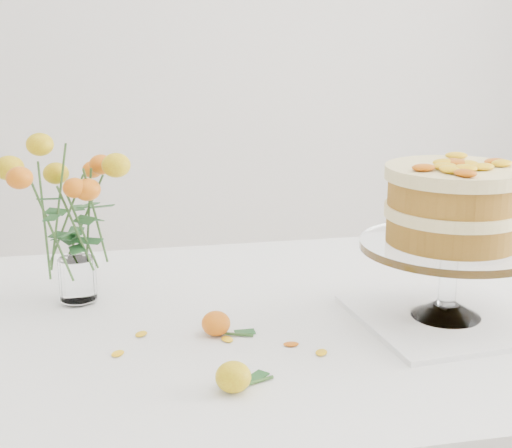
% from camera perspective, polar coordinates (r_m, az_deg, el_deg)
% --- Properties ---
extents(table, '(1.43, 0.93, 0.76)m').
position_cam_1_polar(table, '(1.35, 2.15, -10.34)').
color(table, tan).
rests_on(table, ground).
extents(napkin, '(0.33, 0.33, 0.01)m').
position_cam_1_polar(napkin, '(1.33, 14.90, -7.29)').
color(napkin, white).
rests_on(napkin, table).
extents(cake_stand, '(0.31, 0.31, 0.28)m').
position_cam_1_polar(cake_stand, '(1.27, 15.48, 0.86)').
color(cake_stand, white).
rests_on(cake_stand, napkin).
extents(rose_vase, '(0.27, 0.27, 0.35)m').
position_cam_1_polar(rose_vase, '(1.35, -14.51, 2.09)').
color(rose_vase, white).
rests_on(rose_vase, table).
extents(loose_rose_near, '(0.09, 0.05, 0.04)m').
position_cam_1_polar(loose_rose_near, '(1.04, -1.81, -12.13)').
color(loose_rose_near, yellow).
rests_on(loose_rose_near, table).
extents(loose_rose_far, '(0.09, 0.05, 0.04)m').
position_cam_1_polar(loose_rose_far, '(1.22, -3.20, -7.96)').
color(loose_rose_far, orange).
rests_on(loose_rose_far, table).
extents(stray_petal_a, '(0.03, 0.02, 0.00)m').
position_cam_1_polar(stray_petal_a, '(1.21, -2.32, -9.22)').
color(stray_petal_a, yellow).
rests_on(stray_petal_a, table).
extents(stray_petal_b, '(0.03, 0.02, 0.00)m').
position_cam_1_polar(stray_petal_b, '(1.19, 2.82, -9.60)').
color(stray_petal_b, yellow).
rests_on(stray_petal_b, table).
extents(stray_petal_c, '(0.03, 0.02, 0.00)m').
position_cam_1_polar(stray_petal_c, '(1.16, 5.25, -10.21)').
color(stray_petal_c, yellow).
rests_on(stray_petal_c, table).
extents(stray_petal_d, '(0.03, 0.02, 0.00)m').
position_cam_1_polar(stray_petal_d, '(1.24, -9.17, -8.70)').
color(stray_petal_d, yellow).
rests_on(stray_petal_d, table).
extents(stray_petal_e, '(0.03, 0.02, 0.00)m').
position_cam_1_polar(stray_petal_e, '(1.18, -11.00, -10.15)').
color(stray_petal_e, yellow).
rests_on(stray_petal_e, table).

